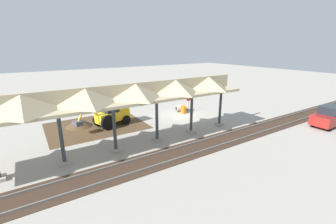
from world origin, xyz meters
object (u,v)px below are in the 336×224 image
(concrete_pipe, at_px, (182,108))
(distant_parked_car, at_px, (330,116))
(stop_sign, at_px, (189,100))
(traffic_barrel, at_px, (183,110))
(backhoe, at_px, (111,113))

(concrete_pipe, distance_m, distant_parked_car, 14.80)
(stop_sign, xyz_separation_m, traffic_barrel, (0.81, 0.14, -1.05))
(backhoe, bearing_deg, distant_parked_car, 147.35)
(stop_sign, xyz_separation_m, backhoe, (9.16, -0.25, -0.24))
(stop_sign, bearing_deg, concrete_pipe, -57.73)
(backhoe, relative_size, concrete_pipe, 3.33)
(backhoe, height_order, distant_parked_car, backhoe)
(distant_parked_car, relative_size, traffic_barrel, 4.67)
(backhoe, relative_size, traffic_barrel, 6.06)
(concrete_pipe, xyz_separation_m, distant_parked_car, (-8.96, 11.76, 0.59))
(concrete_pipe, bearing_deg, stop_sign, 122.27)
(distant_parked_car, bearing_deg, concrete_pipe, -52.69)
(stop_sign, height_order, traffic_barrel, stop_sign)
(stop_sign, bearing_deg, traffic_barrel, 9.86)
(stop_sign, distance_m, traffic_barrel, 1.33)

